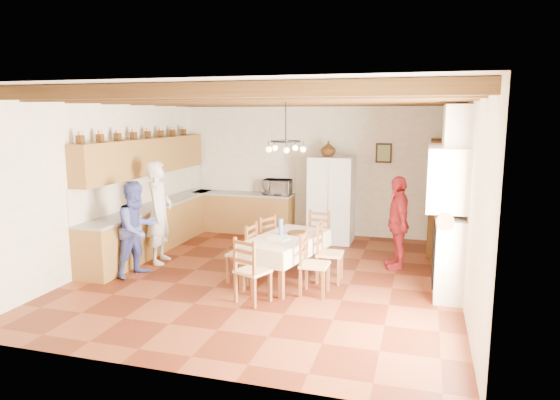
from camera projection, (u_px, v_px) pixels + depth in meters
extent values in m
cube|color=#4E1C0D|center=(269.00, 277.00, 8.28)|extent=(6.00, 6.50, 0.02)
cube|color=beige|center=(268.00, 92.00, 7.77)|extent=(6.00, 6.50, 0.02)
cube|color=beige|center=(313.00, 167.00, 11.11)|extent=(6.00, 0.02, 3.00)
cube|color=beige|center=(170.00, 233.00, 4.94)|extent=(6.00, 0.02, 3.00)
cube|color=beige|center=(107.00, 181.00, 8.85)|extent=(0.02, 6.50, 3.00)
cube|color=beige|center=(467.00, 196.00, 7.20)|extent=(0.02, 6.50, 3.00)
cube|color=brown|center=(156.00, 228.00, 9.94)|extent=(0.60, 4.30, 0.86)
cube|color=brown|center=(243.00, 213.00, 11.43)|extent=(2.30, 0.60, 0.86)
cube|color=gray|center=(155.00, 206.00, 9.87)|extent=(0.62, 4.30, 0.04)
cube|color=gray|center=(243.00, 194.00, 11.35)|extent=(2.34, 0.62, 0.04)
cube|color=silver|center=(141.00, 189.00, 9.89)|extent=(0.03, 4.30, 0.60)
cube|color=silver|center=(247.00, 178.00, 11.57)|extent=(2.30, 0.03, 0.60)
cube|color=brown|center=(147.00, 156.00, 9.74)|extent=(0.35, 4.20, 0.70)
cube|color=black|center=(384.00, 153.00, 10.60)|extent=(0.34, 0.03, 0.42)
cube|color=silver|center=(331.00, 199.00, 10.47)|extent=(0.90, 0.75, 1.80)
cube|color=#F2E2D0|center=(285.00, 238.00, 7.98)|extent=(1.21, 1.82, 0.05)
cube|color=brown|center=(242.00, 269.00, 7.58)|extent=(0.08, 0.08, 0.69)
cube|color=brown|center=(281.00, 276.00, 7.24)|extent=(0.08, 0.08, 0.69)
cube|color=brown|center=(289.00, 247.00, 8.85)|extent=(0.08, 0.08, 0.69)
cube|color=brown|center=(324.00, 252.00, 8.51)|extent=(0.08, 0.08, 0.69)
torus|color=black|center=(286.00, 141.00, 7.72)|extent=(0.47, 0.47, 0.03)
imported|color=beige|center=(159.00, 212.00, 8.95)|extent=(0.57, 0.75, 1.86)
imported|color=#434D9D|center=(137.00, 229.00, 8.24)|extent=(0.81, 0.92, 1.59)
imported|color=maroon|center=(398.00, 222.00, 8.65)|extent=(0.62, 1.02, 1.62)
imported|color=silver|center=(277.00, 187.00, 11.09)|extent=(0.62, 0.44, 0.33)
imported|color=#3C220C|center=(328.00, 149.00, 10.32)|extent=(0.37, 0.37, 0.32)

